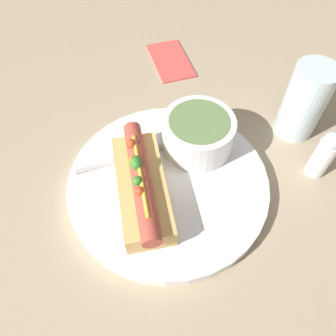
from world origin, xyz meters
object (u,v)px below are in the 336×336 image
at_px(soup_bowl, 198,132).
at_px(drinking_glass, 304,102).
at_px(hot_dog, 142,185).
at_px(salt_shaker, 324,154).
at_px(spoon, 160,147).

bearing_deg(soup_bowl, drinking_glass, 63.60).
relative_size(soup_bowl, drinking_glass, 0.87).
height_order(hot_dog, salt_shaker, salt_shaker).
bearing_deg(salt_shaker, drinking_glass, 145.34).
distance_m(hot_dog, spoon, 0.08).
bearing_deg(salt_shaker, soup_bowl, -144.99).
bearing_deg(spoon, salt_shaker, -27.68).
bearing_deg(spoon, hot_dog, -126.33).
relative_size(hot_dog, drinking_glass, 1.39).
height_order(spoon, drinking_glass, drinking_glass).
bearing_deg(salt_shaker, spoon, -140.59).
distance_m(soup_bowl, drinking_glass, 0.17).
relative_size(soup_bowl, spoon, 0.63).
distance_m(spoon, drinking_glass, 0.22).
relative_size(spoon, drinking_glass, 1.37).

